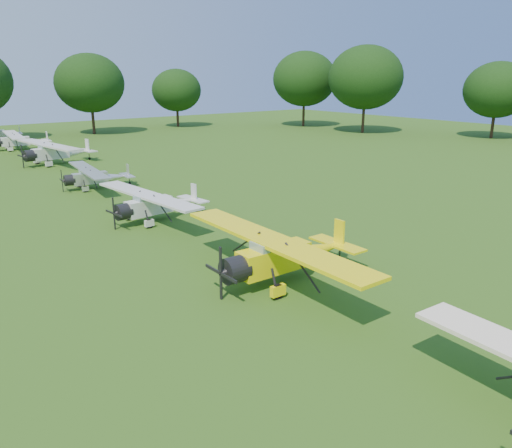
{
  "coord_description": "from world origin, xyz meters",
  "views": [
    {
      "loc": [
        -13.95,
        -22.91,
        9.1
      ],
      "look_at": [
        1.59,
        -2.62,
        1.4
      ],
      "focal_mm": 35.0,
      "sensor_mm": 36.0,
      "label": 1
    }
  ],
  "objects_px": {
    "aircraft_5": "(56,151)",
    "aircraft_4": "(95,176)",
    "aircraft_6": "(19,140)",
    "aircraft_2": "(284,252)",
    "aircraft_3": "(155,203)"
  },
  "relations": [
    {
      "from": "aircraft_3",
      "to": "aircraft_4",
      "type": "relative_size",
      "value": 1.11
    },
    {
      "from": "aircraft_4",
      "to": "aircraft_6",
      "type": "height_order",
      "value": "aircraft_6"
    },
    {
      "from": "aircraft_5",
      "to": "aircraft_6",
      "type": "relative_size",
      "value": 1.11
    },
    {
      "from": "aircraft_4",
      "to": "aircraft_6",
      "type": "xyz_separation_m",
      "value": [
        0.52,
        27.5,
        0.19
      ]
    },
    {
      "from": "aircraft_3",
      "to": "aircraft_5",
      "type": "bearing_deg",
      "value": 81.27
    },
    {
      "from": "aircraft_4",
      "to": "aircraft_2",
      "type": "bearing_deg",
      "value": -84.4
    },
    {
      "from": "aircraft_2",
      "to": "aircraft_4",
      "type": "height_order",
      "value": "aircraft_2"
    },
    {
      "from": "aircraft_2",
      "to": "aircraft_3",
      "type": "height_order",
      "value": "aircraft_2"
    },
    {
      "from": "aircraft_5",
      "to": "aircraft_4",
      "type": "bearing_deg",
      "value": -102.6
    },
    {
      "from": "aircraft_6",
      "to": "aircraft_3",
      "type": "bearing_deg",
      "value": -85.72
    },
    {
      "from": "aircraft_6",
      "to": "aircraft_2",
      "type": "bearing_deg",
      "value": -85.23
    },
    {
      "from": "aircraft_2",
      "to": "aircraft_4",
      "type": "xyz_separation_m",
      "value": [
        0.2,
        24.17,
        -0.31
      ]
    },
    {
      "from": "aircraft_6",
      "to": "aircraft_5",
      "type": "bearing_deg",
      "value": -82.59
    },
    {
      "from": "aircraft_2",
      "to": "aircraft_4",
      "type": "bearing_deg",
      "value": 90.24
    },
    {
      "from": "aircraft_2",
      "to": "aircraft_6",
      "type": "bearing_deg",
      "value": 89.92
    }
  ]
}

